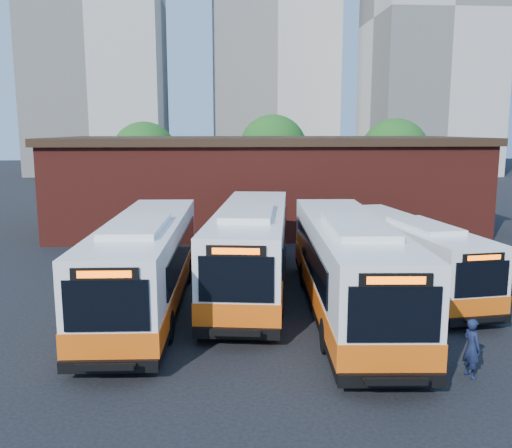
{
  "coord_description": "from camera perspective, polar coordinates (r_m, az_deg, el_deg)",
  "views": [
    {
      "loc": [
        -3.31,
        -18.4,
        6.91
      ],
      "look_at": [
        -1.71,
        4.48,
        2.9
      ],
      "focal_mm": 38.0,
      "sensor_mm": 36.0,
      "label": 1
    }
  ],
  "objects": [
    {
      "name": "ground",
      "position": [
        19.93,
        5.92,
        -10.43
      ],
      "size": [
        220.0,
        220.0,
        0.0
      ],
      "primitive_type": "plane",
      "color": "black"
    },
    {
      "name": "bus_west",
      "position": [
        21.58,
        -11.48,
        -4.36
      ],
      "size": [
        3.26,
        13.56,
        3.67
      ],
      "rotation": [
        0.0,
        0.0,
        -0.04
      ],
      "color": "white",
      "rests_on": "ground"
    },
    {
      "name": "bus_midwest",
      "position": [
        23.65,
        -0.48,
        -2.79
      ],
      "size": [
        4.64,
        14.04,
        3.77
      ],
      "rotation": [
        0.0,
        0.0,
        -0.13
      ],
      "color": "white",
      "rests_on": "ground"
    },
    {
      "name": "bus_mideast",
      "position": [
        20.75,
        9.66,
        -4.75
      ],
      "size": [
        3.69,
        13.95,
        3.76
      ],
      "rotation": [
        0.0,
        0.0,
        -0.06
      ],
      "color": "white",
      "rests_on": "ground"
    },
    {
      "name": "bus_east",
      "position": [
        24.8,
        15.6,
        -3.25
      ],
      "size": [
        3.72,
        11.65,
        3.13
      ],
      "rotation": [
        0.0,
        0.0,
        0.12
      ],
      "color": "white",
      "rests_on": "ground"
    },
    {
      "name": "transit_worker",
      "position": [
        16.74,
        21.75,
        -12.03
      ],
      "size": [
        0.54,
        0.7,
        1.71
      ],
      "primitive_type": "imported",
      "rotation": [
        0.0,
        0.0,
        1.8
      ],
      "color": "#131B38",
      "rests_on": "ground"
    },
    {
      "name": "depot_building",
      "position": [
        38.71,
        0.93,
        4.49
      ],
      "size": [
        28.6,
        12.6,
        6.4
      ],
      "color": "#5F1E16",
      "rests_on": "ground"
    },
    {
      "name": "tree_west",
      "position": [
        50.89,
        -11.64,
        7.15
      ],
      "size": [
        6.0,
        6.0,
        7.65
      ],
      "color": "#382314",
      "rests_on": "ground"
    },
    {
      "name": "tree_mid",
      "position": [
        52.7,
        1.8,
        7.9
      ],
      "size": [
        6.56,
        6.56,
        8.36
      ],
      "color": "#382314",
      "rests_on": "ground"
    },
    {
      "name": "tree_east",
      "position": [
        52.06,
        14.38,
        7.31
      ],
      "size": [
        6.24,
        6.24,
        7.96
      ],
      "color": "#382314",
      "rests_on": "ground"
    },
    {
      "name": "tower_center",
      "position": [
        107.49,
        1.73,
        22.48
      ],
      "size": [
        22.0,
        20.0,
        61.2
      ],
      "color": "beige",
      "rests_on": "ground"
    },
    {
      "name": "tower_right",
      "position": [
        94.23,
        17.9,
        20.1
      ],
      "size": [
        18.0,
        18.0,
        49.2
      ],
      "color": "beige",
      "rests_on": "ground"
    }
  ]
}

